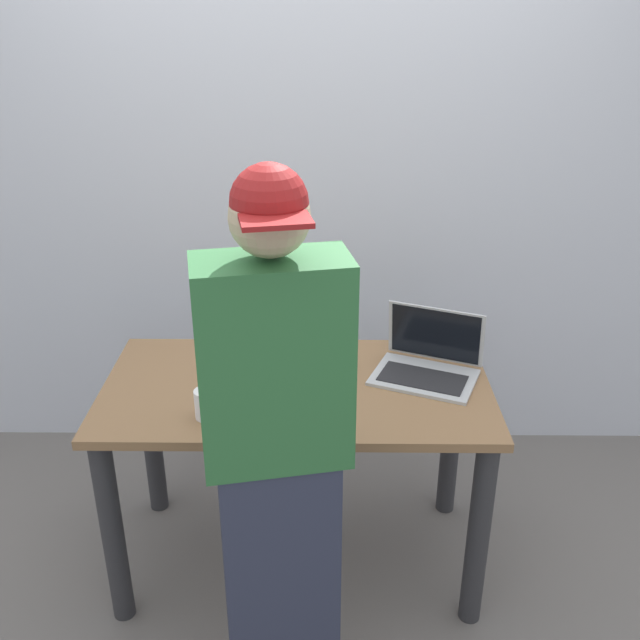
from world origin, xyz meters
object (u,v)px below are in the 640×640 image
Objects in this scene: beer_bottle_amber at (272,356)px; beer_bottle_dark at (251,361)px; laptop at (428,361)px; beer_bottle_green at (288,369)px; person_figure at (277,466)px; coffee_mug at (207,404)px.

beer_bottle_dark is (-0.07, -0.07, 0.02)m from beer_bottle_amber.
laptop is 1.55× the size of beer_bottle_green.
laptop is at bearing 53.76° from person_figure.
beer_bottle_green reaches higher than laptop.
coffee_mug is (-0.25, -0.14, -0.05)m from beer_bottle_green.
beer_bottle_green is 2.56× the size of coffee_mug.
beer_bottle_dark is at bearing 103.05° from person_figure.
beer_bottle_dark is 0.21m from coffee_mug.
beer_bottle_green is at bearing 28.88° from coffee_mug.
laptop is at bearing 13.42° from beer_bottle_dark.
beer_bottle_amber is 0.10m from beer_bottle_dark.
beer_bottle_green is at bearing -162.07° from laptop.
beer_bottle_amber is at bearing 126.70° from beer_bottle_green.
beer_bottle_green is 0.30m from coffee_mug.
person_figure reaches higher than coffee_mug.
laptop is at bearing 17.93° from beer_bottle_green.
person_figure is at bearing -76.95° from beer_bottle_dark.
laptop is 1.32× the size of beer_bottle_dark.
beer_bottle_dark is 3.01× the size of coffee_mug.
beer_bottle_amber is (-0.55, -0.08, 0.06)m from laptop.
laptop is 0.56m from beer_bottle_amber.
coffee_mug is at bearing 123.63° from person_figure.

